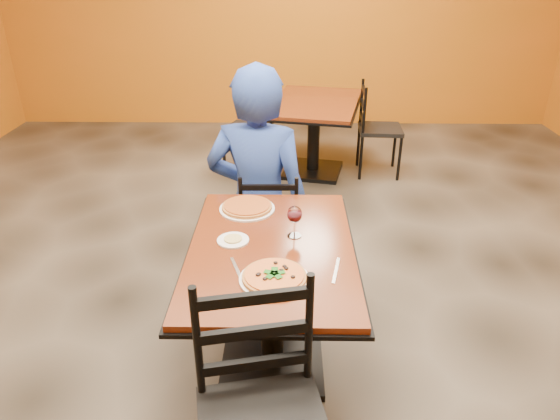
{
  "coord_description": "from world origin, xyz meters",
  "views": [
    {
      "loc": [
        0.08,
        -2.61,
        2.02
      ],
      "look_at": [
        0.04,
        -0.3,
        0.85
      ],
      "focal_mm": 32.24,
      "sensor_mm": 36.0,
      "label": 1
    }
  ],
  "objects_px": {
    "plate_far": "(247,209)",
    "wine_glass": "(295,220)",
    "table_main": "(272,279)",
    "diner": "(258,176)",
    "plate_main": "(274,279)",
    "side_plate": "(233,240)",
    "table_second": "(314,120)",
    "chair_main_far": "(269,225)",
    "pizza_main": "(274,276)",
    "chair_second_left": "(248,129)",
    "pizza_far": "(247,206)",
    "chair_second_right": "(380,130)"
  },
  "relations": [
    {
      "from": "plate_far",
      "to": "wine_glass",
      "type": "xyz_separation_m",
      "value": [
        0.26,
        -0.29,
        0.08
      ]
    },
    {
      "from": "table_main",
      "to": "diner",
      "type": "xyz_separation_m",
      "value": [
        -0.12,
        0.93,
        0.18
      ]
    },
    {
      "from": "table_main",
      "to": "plate_main",
      "type": "height_order",
      "value": "plate_main"
    },
    {
      "from": "plate_main",
      "to": "side_plate",
      "type": "height_order",
      "value": "same"
    },
    {
      "from": "plate_main",
      "to": "plate_far",
      "type": "height_order",
      "value": "same"
    },
    {
      "from": "table_second",
      "to": "side_plate",
      "type": "xyz_separation_m",
      "value": [
        -0.53,
        -2.72,
        0.2
      ]
    },
    {
      "from": "table_second",
      "to": "wine_glass",
      "type": "height_order",
      "value": "wine_glass"
    },
    {
      "from": "chair_main_far",
      "to": "diner",
      "type": "xyz_separation_m",
      "value": [
        -0.08,
        0.1,
        0.32
      ]
    },
    {
      "from": "table_main",
      "to": "table_second",
      "type": "height_order",
      "value": "same"
    },
    {
      "from": "diner",
      "to": "plate_main",
      "type": "bearing_deg",
      "value": 106.79
    },
    {
      "from": "plate_main",
      "to": "pizza_main",
      "type": "bearing_deg",
      "value": 0.0
    },
    {
      "from": "chair_second_left",
      "to": "plate_far",
      "type": "distance_m",
      "value": 2.39
    },
    {
      "from": "side_plate",
      "to": "wine_glass",
      "type": "height_order",
      "value": "wine_glass"
    },
    {
      "from": "pizza_main",
      "to": "chair_second_left",
      "type": "bearing_deg",
      "value": 96.53
    },
    {
      "from": "diner",
      "to": "chair_second_left",
      "type": "bearing_deg",
      "value": -73.26
    },
    {
      "from": "plate_main",
      "to": "pizza_far",
      "type": "bearing_deg",
      "value": 104.0
    },
    {
      "from": "chair_main_far",
      "to": "wine_glass",
      "type": "relative_size",
      "value": 4.62
    },
    {
      "from": "chair_second_left",
      "to": "chair_second_right",
      "type": "distance_m",
      "value": 1.33
    },
    {
      "from": "chair_second_left",
      "to": "chair_second_right",
      "type": "xyz_separation_m",
      "value": [
        1.33,
        0.0,
        0.0
      ]
    },
    {
      "from": "table_second",
      "to": "plate_main",
      "type": "distance_m",
      "value": 3.07
    },
    {
      "from": "pizza_far",
      "to": "wine_glass",
      "type": "distance_m",
      "value": 0.4
    },
    {
      "from": "chair_second_left",
      "to": "side_plate",
      "type": "relative_size",
      "value": 5.74
    },
    {
      "from": "pizza_far",
      "to": "wine_glass",
      "type": "height_order",
      "value": "wine_glass"
    },
    {
      "from": "chair_second_right",
      "to": "pizza_main",
      "type": "relative_size",
      "value": 3.26
    },
    {
      "from": "pizza_main",
      "to": "wine_glass",
      "type": "distance_m",
      "value": 0.41
    },
    {
      "from": "table_second",
      "to": "chair_main_far",
      "type": "relative_size",
      "value": 1.7
    },
    {
      "from": "chair_second_right",
      "to": "wine_glass",
      "type": "height_order",
      "value": "wine_glass"
    },
    {
      "from": "chair_second_left",
      "to": "table_second",
      "type": "bearing_deg",
      "value": 106.96
    },
    {
      "from": "pizza_main",
      "to": "plate_far",
      "type": "distance_m",
      "value": 0.7
    },
    {
      "from": "plate_main",
      "to": "plate_far",
      "type": "distance_m",
      "value": 0.7
    },
    {
      "from": "pizza_far",
      "to": "side_plate",
      "type": "distance_m",
      "value": 0.35
    },
    {
      "from": "table_second",
      "to": "pizza_main",
      "type": "height_order",
      "value": "pizza_main"
    },
    {
      "from": "diner",
      "to": "pizza_main",
      "type": "distance_m",
      "value": 1.22
    },
    {
      "from": "chair_second_right",
      "to": "table_main",
      "type": "bearing_deg",
      "value": 163.23
    },
    {
      "from": "chair_main_far",
      "to": "diner",
      "type": "distance_m",
      "value": 0.34
    },
    {
      "from": "wine_glass",
      "to": "plate_main",
      "type": "bearing_deg",
      "value": -103.19
    },
    {
      "from": "diner",
      "to": "side_plate",
      "type": "bearing_deg",
      "value": 95.34
    },
    {
      "from": "plate_far",
      "to": "table_second",
      "type": "bearing_deg",
      "value": 78.35
    },
    {
      "from": "chair_second_left",
      "to": "pizza_far",
      "type": "distance_m",
      "value": 2.39
    },
    {
      "from": "wine_glass",
      "to": "pizza_main",
      "type": "bearing_deg",
      "value": -103.19
    },
    {
      "from": "plate_main",
      "to": "pizza_far",
      "type": "height_order",
      "value": "pizza_far"
    },
    {
      "from": "chair_main_far",
      "to": "chair_second_left",
      "type": "distance_m",
      "value": 1.96
    },
    {
      "from": "table_second",
      "to": "plate_far",
      "type": "xyz_separation_m",
      "value": [
        -0.49,
        -2.37,
        0.2
      ]
    },
    {
      "from": "chair_second_right",
      "to": "plate_main",
      "type": "distance_m",
      "value": 3.22
    },
    {
      "from": "chair_second_left",
      "to": "pizza_far",
      "type": "height_order",
      "value": "chair_second_left"
    },
    {
      "from": "chair_second_right",
      "to": "diner",
      "type": "relative_size",
      "value": 0.63
    },
    {
      "from": "table_second",
      "to": "pizza_main",
      "type": "xyz_separation_m",
      "value": [
        -0.32,
        -3.05,
        0.21
      ]
    },
    {
      "from": "diner",
      "to": "wine_glass",
      "type": "xyz_separation_m",
      "value": [
        0.23,
        -0.82,
        0.11
      ]
    },
    {
      "from": "chair_second_right",
      "to": "pizza_far",
      "type": "height_order",
      "value": "chair_second_right"
    },
    {
      "from": "plate_far",
      "to": "chair_main_far",
      "type": "bearing_deg",
      "value": 76.08
    }
  ]
}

